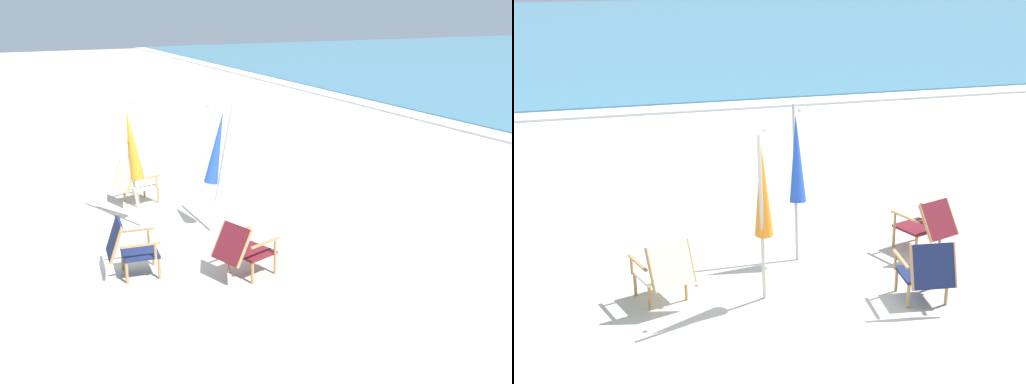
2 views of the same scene
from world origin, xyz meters
TOP-DOWN VIEW (x-y plane):
  - ground_plane at (0.00, 0.00)m, footprint 80.00×80.00m
  - sea at (0.00, 31.89)m, footprint 80.00×40.00m
  - surf_band at (0.00, 11.59)m, footprint 80.00×1.10m
  - beach_chair_back_right at (2.02, 1.38)m, footprint 0.79×0.91m
  - beach_chair_front_left at (1.30, 0.01)m, footprint 0.65×0.74m
  - beach_chair_back_left at (-1.65, 0.86)m, footprint 0.75×0.84m
  - umbrella_furled_blue at (0.25, 1.75)m, footprint 0.27×0.53m
  - umbrella_furled_orange at (-0.53, 0.60)m, footprint 0.36×0.41m

SIDE VIEW (x-z plane):
  - ground_plane at x=0.00m, z-range 0.00..0.00m
  - surf_band at x=0.00m, z-range 0.00..0.06m
  - sea at x=0.00m, z-range 0.00..0.10m
  - beach_chair_back_right at x=2.02m, z-range 0.03..0.81m
  - beach_chair_back_left at x=-1.65m, z-range 0.02..0.83m
  - beach_chair_front_left at x=1.30m, z-range 0.02..0.84m
  - umbrella_furled_blue at x=0.25m, z-range 0.32..2.41m
  - umbrella_furled_orange at x=-0.53m, z-range 0.33..2.45m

